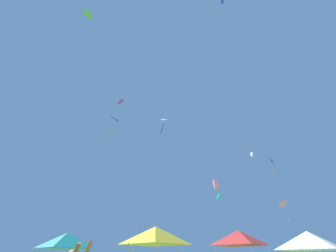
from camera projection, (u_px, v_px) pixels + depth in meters
name	position (u px, v px, depth m)	size (l,w,h in m)	color
canopy_tent_red	(239.00, 238.00, 18.19)	(3.41, 3.41, 3.65)	#9E9EA3
canopy_tent_white	(309.00, 240.00, 11.60)	(2.67, 2.67, 2.86)	#9E9EA3
canopy_tent_yellow	(155.00, 235.00, 14.35)	(3.19, 3.19, 3.42)	#9E9EA3
canopy_tent_teal	(66.00, 240.00, 16.35)	(3.06, 3.06, 3.28)	#9E9EA3
kite_pink_diamond	(283.00, 204.00, 26.21)	(1.06, 1.23, 2.17)	pink
kite_blue_delta	(272.00, 161.00, 34.59)	(1.47, 1.59, 3.05)	blue
kite_cyan_box	(219.00, 197.00, 33.21)	(0.74, 0.88, 1.96)	#2DB7CC
kite_lime_delta	(88.00, 13.00, 24.99)	(1.43, 1.50, 0.78)	#75D138
kite_white_diamond	(164.00, 120.00, 30.18)	(1.02, 1.21, 2.52)	white
kite_blue_box	(222.00, 1.00, 18.33)	(0.39, 0.53, 0.72)	blue
kite_pink_box	(216.00, 184.00, 22.42)	(0.41, 0.84, 1.06)	pink
kite_purple_diamond	(115.00, 119.00, 25.20)	(1.22, 1.10, 2.28)	purple
kite_magenta_delta	(121.00, 101.00, 37.43)	(1.31, 1.42, 0.84)	#D6389E
kite_white_box	(252.00, 155.00, 37.68)	(0.67, 0.67, 1.89)	white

